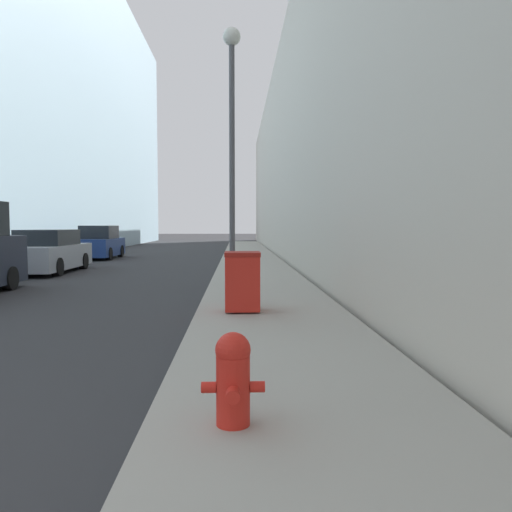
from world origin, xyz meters
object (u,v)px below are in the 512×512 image
at_px(trash_bin, 242,281).
at_px(parked_sedan_near, 49,253).
at_px(parked_sedan_far, 100,244).
at_px(fire_hydrant, 233,376).
at_px(lamppost, 232,125).

xyz_separation_m(trash_bin, parked_sedan_near, (-7.07, 9.36, 0.03)).
distance_m(trash_bin, parked_sedan_far, 18.56).
xyz_separation_m(fire_hydrant, parked_sedan_far, (-7.18, 22.40, 0.26)).
bearing_deg(lamppost, fire_hydrant, -89.39).
height_order(trash_bin, lamppost, lamppost).
xyz_separation_m(parked_sedan_near, parked_sedan_far, (-0.24, 7.70, 0.05)).
distance_m(fire_hydrant, parked_sedan_far, 23.52).
xyz_separation_m(fire_hydrant, parked_sedan_near, (-6.94, 14.70, 0.21)).
bearing_deg(parked_sedan_far, fire_hydrant, -72.22).
distance_m(lamppost, parked_sedan_far, 15.40).
relative_size(trash_bin, parked_sedan_near, 0.23).
height_order(fire_hydrant, lamppost, lamppost).
relative_size(fire_hydrant, lamppost, 0.11).
xyz_separation_m(fire_hydrant, trash_bin, (0.13, 5.34, 0.18)).
xyz_separation_m(fire_hydrant, lamppost, (-0.10, 9.19, 3.82)).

